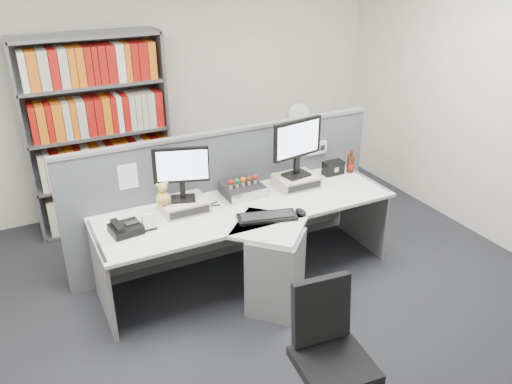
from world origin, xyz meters
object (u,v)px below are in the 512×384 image
desk (259,244)px  monitor_right (297,143)px  desk_phone (125,228)px  desktop_pc (242,190)px  mouse (301,212)px  desk_fan (298,119)px  filing_cabinet (296,172)px  speaker (333,168)px  desk_calendar (149,223)px  office_chair (329,351)px  keyboard (267,217)px  shelving_unit (98,137)px  cola_bottle (350,164)px  monitor_left (181,169)px

desk → monitor_right: size_ratio=4.86×
desk_phone → desktop_pc: bearing=10.5°
mouse → desk_fan: size_ratio=0.26×
monitor_right → desk_fan: 1.20m
filing_cabinet → desktop_pc: bearing=-139.9°
desk → speaker: 1.18m
desk_calendar → office_chair: office_chair is taller
desk_calendar → office_chair: size_ratio=0.14×
keyboard → desk_fan: size_ratio=1.10×
mouse → desk: bearing=158.9°
desk_fan → shelving_unit: bearing=167.9°
speaker → shelving_unit: shelving_unit is taller
shelving_unit → office_chair: bearing=-78.1°
cola_bottle → desk_fan: (-0.02, 0.98, 0.18)m
shelving_unit → office_chair: 3.33m
desk → speaker: size_ratio=13.01×
desk → cola_bottle: 1.34m
mouse → cola_bottle: 1.05m
monitor_left → office_chair: (0.30, -1.75, -0.60)m
monitor_left → keyboard: (0.56, -0.44, -0.36)m
mouse → desktop_pc: bearing=115.3°
monitor_right → desk_fan: bearing=58.7°
desk → office_chair: (-0.22, -1.37, 0.04)m
desk_phone → speaker: bearing=6.0°
monitor_right → speaker: bearing=8.4°
filing_cabinet → office_chair: size_ratio=0.76×
desktop_pc → desk_phone: 1.13m
desk_calendar → shelving_unit: size_ratio=0.07×
desk → desktop_pc: bearing=82.5°
monitor_left → mouse: 1.04m
desktop_pc → speaker: bearing=0.8°
speaker → desk: bearing=-156.6°
desk_phone → desk_fan: 2.55m
mouse → filing_cabinet: (0.88, 1.52, -0.39)m
keyboard → monitor_right: bearing=39.4°
monitor_right → keyboard: (-0.54, -0.44, -0.40)m
keyboard → desk_phone: desk_phone is taller
desk_phone → speaker: (2.09, 0.22, 0.03)m
desktop_pc → keyboard: desktop_pc is taller
monitor_left → desktop_pc: (0.57, 0.06, -0.33)m
speaker → desk_fan: 0.98m
desktop_pc → speaker: speaker is taller
desk_phone → shelving_unit: bearing=84.7°
desktop_pc → monitor_right: bearing=-6.0°
monitor_left → filing_cabinet: 2.13m
filing_cabinet → desk_fan: (0.00, -0.00, 0.64)m
keyboard → mouse: (0.28, -0.06, 0.01)m
monitor_right → desk_phone: size_ratio=2.10×
desk → monitor_right: 0.98m
monitor_left → desk_fan: bearing=30.6°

